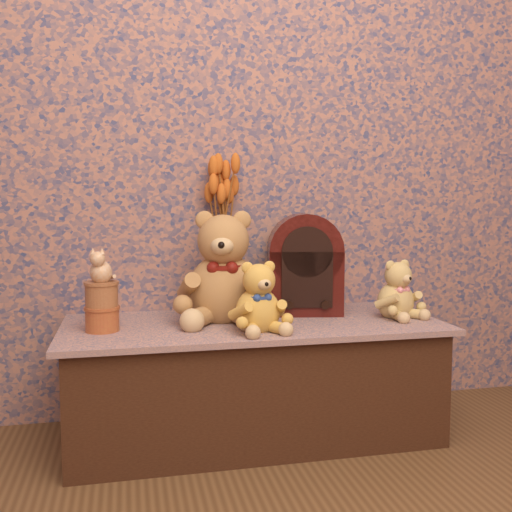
{
  "coord_description": "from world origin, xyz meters",
  "views": [
    {
      "loc": [
        -0.43,
        -0.78,
        0.85
      ],
      "look_at": [
        0.0,
        1.17,
        0.66
      ],
      "focal_mm": 40.69,
      "sensor_mm": 36.0,
      "label": 1
    }
  ],
  "objects": [
    {
      "name": "teddy_medium",
      "position": [
        -0.02,
        1.07,
        0.54
      ],
      "size": [
        0.23,
        0.26,
        0.25
      ],
      "primitive_type": null,
      "rotation": [
        0.0,
        0.0,
        0.16
      ],
      "color": "#C48C37",
      "rests_on": "display_shelf"
    },
    {
      "name": "cathedral_radio",
      "position": [
        0.23,
        1.34,
        0.61
      ],
      "size": [
        0.31,
        0.25,
        0.38
      ],
      "primitive_type": null,
      "rotation": [
        0.0,
        0.0,
        -0.2
      ],
      "color": "#370D0A",
      "rests_on": "display_shelf"
    },
    {
      "name": "display_shelf",
      "position": [
        0.0,
        1.22,
        0.21
      ],
      "size": [
        1.33,
        0.58,
        0.42
      ],
      "primitive_type": "cube",
      "color": "#374570",
      "rests_on": "ground"
    },
    {
      "name": "dried_stalks",
      "position": [
        -0.07,
        1.41,
        0.8
      ],
      "size": [
        0.26,
        0.26,
        0.39
      ],
      "primitive_type": null,
      "rotation": [
        0.0,
        0.0,
        0.37
      ],
      "color": "#CF6221",
      "rests_on": "ceramic_vase"
    },
    {
      "name": "cat_figurine",
      "position": [
        -0.52,
        1.17,
        0.64
      ],
      "size": [
        0.11,
        0.12,
        0.12
      ],
      "primitive_type": null,
      "rotation": [
        0.0,
        0.0,
        -0.31
      ],
      "color": "silver",
      "rests_on": "biscuit_tin_upper"
    },
    {
      "name": "biscuit_tin_lower",
      "position": [
        -0.52,
        1.17,
        0.46
      ],
      "size": [
        0.14,
        0.14,
        0.08
      ],
      "primitive_type": "cylinder",
      "rotation": [
        0.0,
        0.0,
        0.35
      ],
      "color": "#BE7B37",
      "rests_on": "display_shelf"
    },
    {
      "name": "teddy_large",
      "position": [
        -0.1,
        1.26,
        0.63
      ],
      "size": [
        0.42,
        0.46,
        0.42
      ],
      "primitive_type": null,
      "rotation": [
        0.0,
        0.0,
        -0.22
      ],
      "color": "olive",
      "rests_on": "display_shelf"
    },
    {
      "name": "biscuit_tin_upper",
      "position": [
        -0.52,
        1.17,
        0.54
      ],
      "size": [
        0.11,
        0.11,
        0.08
      ],
      "primitive_type": "cylinder",
      "rotation": [
        0.0,
        0.0,
        -0.01
      ],
      "color": "tan",
      "rests_on": "biscuit_tin_lower"
    },
    {
      "name": "ceramic_vase",
      "position": [
        -0.07,
        1.41,
        0.51
      ],
      "size": [
        0.11,
        0.11,
        0.18
      ],
      "primitive_type": "cylinder",
      "rotation": [
        0.0,
        0.0,
        -0.06
      ],
      "color": "tan",
      "rests_on": "display_shelf"
    },
    {
      "name": "teddy_small",
      "position": [
        0.53,
        1.18,
        0.53
      ],
      "size": [
        0.24,
        0.26,
        0.23
      ],
      "primitive_type": null,
      "rotation": [
        0.0,
        0.0,
        0.33
      ],
      "color": "#DAB067",
      "rests_on": "display_shelf"
    }
  ]
}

